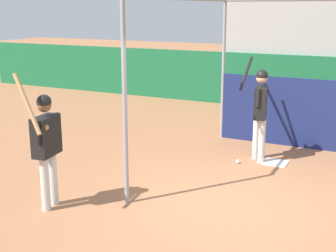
% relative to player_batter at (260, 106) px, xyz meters
% --- Properties ---
extents(ground_plane, '(60.00, 60.00, 0.00)m').
position_rel_player_batter_xyz_m(ground_plane, '(0.19, -2.27, -1.08)').
color(ground_plane, '#9E6642').
extents(outfield_wall, '(24.00, 0.12, 1.58)m').
position_rel_player_batter_xyz_m(outfield_wall, '(0.19, 4.97, -0.29)').
color(outfield_wall, '#196038').
rests_on(outfield_wall, ground).
extents(bleacher_section, '(5.40, 3.20, 3.26)m').
position_rel_player_batter_xyz_m(bleacher_section, '(0.19, 6.64, 0.55)').
color(bleacher_section, '#9E9E99').
rests_on(bleacher_section, ground).
extents(batting_cage, '(3.80, 4.24, 3.08)m').
position_rel_player_batter_xyz_m(batting_cage, '(0.65, 0.56, 0.24)').
color(batting_cage, gray).
rests_on(batting_cage, ground).
extents(home_plate, '(0.44, 0.44, 0.02)m').
position_rel_player_batter_xyz_m(home_plate, '(0.36, -0.01, -1.07)').
color(home_plate, white).
rests_on(home_plate, ground).
extents(player_batter, '(0.58, 0.88, 1.95)m').
position_rel_player_batter_xyz_m(player_batter, '(0.00, 0.00, 0.00)').
color(player_batter, silver).
rests_on(player_batter, ground).
extents(player_waiting, '(0.57, 0.79, 2.05)m').
position_rel_player_batter_xyz_m(player_waiting, '(-2.15, -3.55, -0.04)').
color(player_waiting, silver).
rests_on(player_waiting, ground).
extents(baseball, '(0.07, 0.07, 0.07)m').
position_rel_player_batter_xyz_m(baseball, '(-0.29, -0.35, -1.04)').
color(baseball, white).
rests_on(baseball, ground).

